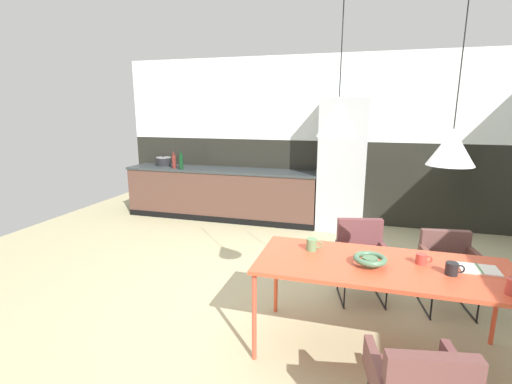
{
  "coord_description": "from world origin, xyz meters",
  "views": [
    {
      "loc": [
        0.76,
        -3.09,
        1.89
      ],
      "look_at": [
        -0.39,
        0.87,
        0.96
      ],
      "focal_mm": 25.85,
      "sensor_mm": 36.0,
      "label": 1
    }
  ],
  "objects_px": {
    "mug_wide_latte": "(312,245)",
    "pendant_lamp_over_table_far": "(452,147)",
    "armchair_by_stool": "(448,259)",
    "pendant_lamp_over_table_near": "(338,117)",
    "dining_table": "(382,270)",
    "open_book": "(479,269)",
    "refrigerator_column": "(342,165)",
    "mug_dark_espresso": "(452,269)",
    "fruit_bowl": "(370,259)",
    "cooking_pot": "(164,161)",
    "bottle_vinegar_dark": "(174,161)",
    "mug_tall_blue": "(422,259)",
    "armchair_near_window": "(361,251)",
    "armchair_facing_counter": "(420,383)",
    "bottle_oil_tall": "(181,162)"
  },
  "relations": [
    {
      "from": "mug_wide_latte",
      "to": "mug_tall_blue",
      "type": "height_order",
      "value": "mug_wide_latte"
    },
    {
      "from": "mug_tall_blue",
      "to": "pendant_lamp_over_table_far",
      "type": "bearing_deg",
      "value": -40.35
    },
    {
      "from": "refrigerator_column",
      "to": "fruit_bowl",
      "type": "height_order",
      "value": "refrigerator_column"
    },
    {
      "from": "mug_tall_blue",
      "to": "bottle_vinegar_dark",
      "type": "bearing_deg",
      "value": 141.54
    },
    {
      "from": "pendant_lamp_over_table_near",
      "to": "open_book",
      "type": "bearing_deg",
      "value": 6.85
    },
    {
      "from": "mug_dark_espresso",
      "to": "fruit_bowl",
      "type": "bearing_deg",
      "value": 179.47
    },
    {
      "from": "armchair_by_stool",
      "to": "pendant_lamp_over_table_near",
      "type": "bearing_deg",
      "value": 33.51
    },
    {
      "from": "open_book",
      "to": "armchair_facing_counter",
      "type": "bearing_deg",
      "value": -116.56
    },
    {
      "from": "dining_table",
      "to": "mug_wide_latte",
      "type": "xyz_separation_m",
      "value": [
        -0.56,
        0.14,
        0.09
      ]
    },
    {
      "from": "dining_table",
      "to": "armchair_near_window",
      "type": "height_order",
      "value": "armchair_near_window"
    },
    {
      "from": "bottle_vinegar_dark",
      "to": "pendant_lamp_over_table_near",
      "type": "bearing_deg",
      "value": -45.35
    },
    {
      "from": "dining_table",
      "to": "bottle_vinegar_dark",
      "type": "relative_size",
      "value": 6.56
    },
    {
      "from": "armchair_near_window",
      "to": "open_book",
      "type": "distance_m",
      "value": 1.18
    },
    {
      "from": "refrigerator_column",
      "to": "pendant_lamp_over_table_near",
      "type": "xyz_separation_m",
      "value": [
        0.12,
        -3.18,
        0.81
      ]
    },
    {
      "from": "dining_table",
      "to": "pendant_lamp_over_table_far",
      "type": "distance_m",
      "value": 1.01
    },
    {
      "from": "pendant_lamp_over_table_near",
      "to": "armchair_by_stool",
      "type": "bearing_deg",
      "value": 42.18
    },
    {
      "from": "fruit_bowl",
      "to": "mug_dark_espresso",
      "type": "relative_size",
      "value": 1.95
    },
    {
      "from": "pendant_lamp_over_table_near",
      "to": "pendant_lamp_over_table_far",
      "type": "relative_size",
      "value": 0.85
    },
    {
      "from": "pendant_lamp_over_table_far",
      "to": "armchair_facing_counter",
      "type": "bearing_deg",
      "value": -102.87
    },
    {
      "from": "mug_tall_blue",
      "to": "bottle_oil_tall",
      "type": "distance_m",
      "value": 4.48
    },
    {
      "from": "refrigerator_column",
      "to": "pendant_lamp_over_table_far",
      "type": "height_order",
      "value": "pendant_lamp_over_table_far"
    },
    {
      "from": "refrigerator_column",
      "to": "pendant_lamp_over_table_far",
      "type": "relative_size",
      "value": 1.73
    },
    {
      "from": "mug_wide_latte",
      "to": "mug_tall_blue",
      "type": "xyz_separation_m",
      "value": [
        0.84,
        -0.04,
        -0.01
      ]
    },
    {
      "from": "armchair_near_window",
      "to": "pendant_lamp_over_table_far",
      "type": "xyz_separation_m",
      "value": [
        0.53,
        -0.89,
        1.15
      ]
    },
    {
      "from": "bottle_oil_tall",
      "to": "armchair_facing_counter",
      "type": "bearing_deg",
      "value": -48.74
    },
    {
      "from": "refrigerator_column",
      "to": "mug_tall_blue",
      "type": "relative_size",
      "value": 17.34
    },
    {
      "from": "mug_wide_latte",
      "to": "pendant_lamp_over_table_far",
      "type": "height_order",
      "value": "pendant_lamp_over_table_far"
    },
    {
      "from": "fruit_bowl",
      "to": "mug_wide_latte",
      "type": "relative_size",
      "value": 1.88
    },
    {
      "from": "armchair_near_window",
      "to": "pendant_lamp_over_table_far",
      "type": "relative_size",
      "value": 0.66
    },
    {
      "from": "pendant_lamp_over_table_far",
      "to": "bottle_oil_tall",
      "type": "bearing_deg",
      "value": 140.83
    },
    {
      "from": "armchair_by_stool",
      "to": "pendant_lamp_over_table_near",
      "type": "relative_size",
      "value": 0.73
    },
    {
      "from": "mug_tall_blue",
      "to": "armchair_near_window",
      "type": "bearing_deg",
      "value": 118.11
    },
    {
      "from": "mug_wide_latte",
      "to": "bottle_vinegar_dark",
      "type": "xyz_separation_m",
      "value": [
        -2.81,
        2.85,
        0.21
      ]
    },
    {
      "from": "armchair_near_window",
      "to": "fruit_bowl",
      "type": "bearing_deg",
      "value": 80.13
    },
    {
      "from": "refrigerator_column",
      "to": "bottle_vinegar_dark",
      "type": "height_order",
      "value": "refrigerator_column"
    },
    {
      "from": "armchair_near_window",
      "to": "dining_table",
      "type": "bearing_deg",
      "value": 86.31
    },
    {
      "from": "fruit_bowl",
      "to": "pendant_lamp_over_table_far",
      "type": "distance_m",
      "value": 0.97
    },
    {
      "from": "armchair_by_stool",
      "to": "refrigerator_column",
      "type": "bearing_deg",
      "value": -71.66
    },
    {
      "from": "cooking_pot",
      "to": "bottle_vinegar_dark",
      "type": "height_order",
      "value": "bottle_vinegar_dark"
    },
    {
      "from": "mug_wide_latte",
      "to": "pendant_lamp_over_table_near",
      "type": "bearing_deg",
      "value": -44.05
    },
    {
      "from": "mug_dark_espresso",
      "to": "dining_table",
      "type": "bearing_deg",
      "value": 173.89
    },
    {
      "from": "pendant_lamp_over_table_near",
      "to": "cooking_pot",
      "type": "bearing_deg",
      "value": 135.54
    },
    {
      "from": "dining_table",
      "to": "mug_tall_blue",
      "type": "relative_size",
      "value": 15.97
    },
    {
      "from": "pendant_lamp_over_table_far",
      "to": "open_book",
      "type": "bearing_deg",
      "value": 16.13
    },
    {
      "from": "armchair_near_window",
      "to": "mug_dark_espresso",
      "type": "bearing_deg",
      "value": 109.56
    },
    {
      "from": "armchair_by_stool",
      "to": "mug_wide_latte",
      "type": "relative_size",
      "value": 5.57
    },
    {
      "from": "armchair_by_stool",
      "to": "cooking_pot",
      "type": "bearing_deg",
      "value": -36.86
    },
    {
      "from": "cooking_pot",
      "to": "dining_table",
      "type": "bearing_deg",
      "value": -41.09
    },
    {
      "from": "open_book",
      "to": "pendant_lamp_over_table_near",
      "type": "xyz_separation_m",
      "value": [
        -1.05,
        -0.13,
        1.09
      ]
    },
    {
      "from": "refrigerator_column",
      "to": "pendant_lamp_over_table_near",
      "type": "relative_size",
      "value": 2.04
    }
  ]
}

